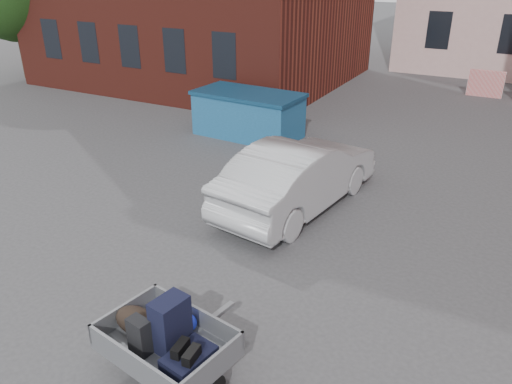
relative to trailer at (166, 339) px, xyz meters
The scene contains 4 objects.
ground 2.55m from the trailer, 102.08° to the left, with size 120.00×120.00×0.00m, color #38383A.
trailer is the anchor object (origin of this frame).
dumpster 9.69m from the trailer, 113.02° to the left, with size 3.26×1.82×1.33m.
silver_car 5.28m from the trailer, 95.82° to the left, with size 1.55×4.44×1.46m, color #ACAFB3.
Camera 1 is at (3.78, -6.12, 4.86)m, focal length 35.00 mm.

